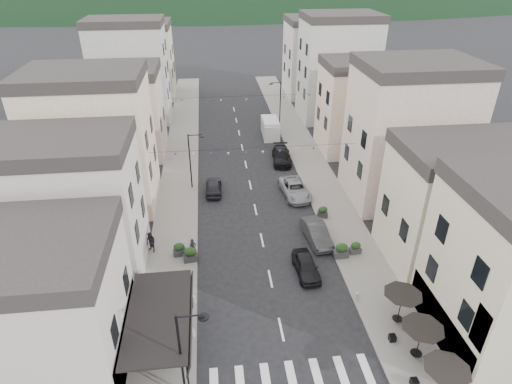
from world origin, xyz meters
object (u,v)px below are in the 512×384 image
at_px(parked_car_a, 306,266).
at_px(delivery_van, 270,128).
at_px(parked_car_b, 317,233).
at_px(pedestrian_b, 151,242).
at_px(parked_car_c, 295,189).
at_px(parked_car_e, 214,186).
at_px(parked_car_d, 282,156).
at_px(pedestrian_a, 193,248).

distance_m(parked_car_a, delivery_van, 28.09).
bearing_deg(parked_car_a, parked_car_b, 63.28).
relative_size(parked_car_a, pedestrian_b, 2.18).
distance_m(parked_car_b, parked_car_c, 7.84).
bearing_deg(parked_car_e, parked_car_c, 171.23).
bearing_deg(parked_car_c, parked_car_d, 84.82).
xyz_separation_m(parked_car_b, parked_car_c, (-0.35, 7.83, -0.03)).
height_order(delivery_van, pedestrian_b, delivery_van).
relative_size(parked_car_a, parked_car_d, 0.78).
bearing_deg(parked_car_d, parked_car_b, -83.60).
height_order(delivery_van, pedestrian_a, delivery_van).
xyz_separation_m(parked_car_a, delivery_van, (1.26, 28.06, 0.52)).
height_order(parked_car_d, parked_car_e, parked_car_d).
bearing_deg(parked_car_c, parked_car_a, -102.21).
xyz_separation_m(parked_car_a, parked_car_e, (-6.67, 13.48, 0.01)).
bearing_deg(parked_car_b, delivery_van, 85.19).
bearing_deg(parked_car_e, pedestrian_b, 62.80).
bearing_deg(parked_car_b, pedestrian_a, -179.90).
height_order(parked_car_b, parked_car_d, parked_car_b).
height_order(parked_car_c, pedestrian_a, pedestrian_a).
bearing_deg(parked_car_c, parked_car_b, -92.74).
relative_size(parked_car_b, pedestrian_a, 2.84).
bearing_deg(pedestrian_b, parked_car_c, 72.34).
bearing_deg(pedestrian_b, parked_car_b, 42.28).
xyz_separation_m(parked_car_a, parked_car_c, (1.45, 11.93, 0.05)).
relative_size(parked_car_c, pedestrian_a, 3.25).
bearing_deg(pedestrian_b, parked_car_d, 91.64).
bearing_deg(parked_car_a, pedestrian_a, 157.94).
bearing_deg(delivery_van, parked_car_c, -87.56).
bearing_deg(parked_car_d, parked_car_c, -84.81).
bearing_deg(pedestrian_a, parked_car_c, 39.73).
xyz_separation_m(pedestrian_a, pedestrian_b, (-3.40, 0.98, 0.10)).
bearing_deg(delivery_van, parked_car_d, -86.95).
height_order(parked_car_c, parked_car_e, parked_car_c).
distance_m(delivery_van, pedestrian_b, 27.52).
distance_m(parked_car_c, delivery_van, 16.13).
distance_m(parked_car_a, parked_car_b, 4.48).
xyz_separation_m(parked_car_b, pedestrian_b, (-13.80, -0.15, 0.27)).
distance_m(parked_car_a, pedestrian_a, 9.10).
xyz_separation_m(parked_car_c, parked_car_e, (-8.13, 1.55, -0.04)).
bearing_deg(parked_car_d, delivery_van, 96.41).
relative_size(parked_car_d, pedestrian_b, 2.79).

